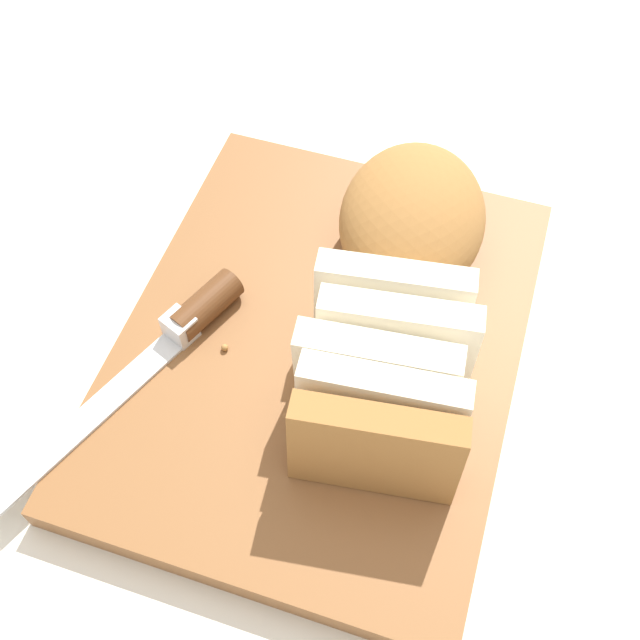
% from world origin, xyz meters
% --- Properties ---
extents(ground_plane, '(3.00, 3.00, 0.00)m').
position_xyz_m(ground_plane, '(0.00, 0.00, 0.00)').
color(ground_plane, silver).
extents(cutting_board, '(0.40, 0.32, 0.03)m').
position_xyz_m(cutting_board, '(0.00, 0.00, 0.01)').
color(cutting_board, brown).
rests_on(cutting_board, ground_plane).
extents(bread_loaf, '(0.30, 0.14, 0.08)m').
position_xyz_m(bread_loaf, '(-0.05, 0.05, 0.07)').
color(bread_loaf, '#996633').
rests_on(bread_loaf, cutting_board).
extents(bread_knife, '(0.24, 0.12, 0.03)m').
position_xyz_m(bread_knife, '(0.02, -0.11, 0.04)').
color(bread_knife, silver).
rests_on(bread_knife, cutting_board).
extents(crumb_near_knife, '(0.01, 0.01, 0.01)m').
position_xyz_m(crumb_near_knife, '(0.03, -0.07, 0.03)').
color(crumb_near_knife, '#A8753D').
rests_on(crumb_near_knife, cutting_board).
extents(crumb_near_loaf, '(0.00, 0.00, 0.00)m').
position_xyz_m(crumb_near_loaf, '(0.06, 0.04, 0.03)').
color(crumb_near_loaf, '#A8753D').
rests_on(crumb_near_loaf, cutting_board).
extents(crumb_stray_left, '(0.00, 0.00, 0.00)m').
position_xyz_m(crumb_stray_left, '(-0.03, 0.03, 0.03)').
color(crumb_stray_left, '#A8753D').
rests_on(crumb_stray_left, cutting_board).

